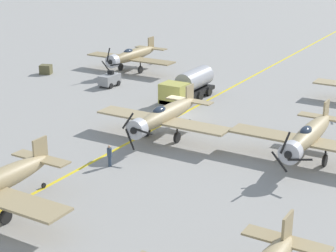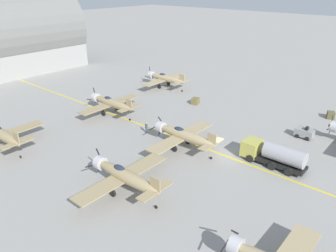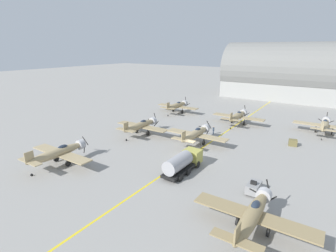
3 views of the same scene
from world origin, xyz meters
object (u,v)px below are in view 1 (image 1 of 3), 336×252
object	(u,v)px
airplane_near_right	(132,56)
airplane_mid_center	(164,116)
tow_tractor	(110,79)
ground_crew_walking	(110,155)
airplane_mid_left	(308,136)
supply_crate_mid_lane	(46,69)
fuel_tanker	(188,86)

from	to	relation	value
airplane_near_right	airplane_mid_center	bearing A→B (deg)	119.98
tow_tractor	ground_crew_walking	distance (m)	23.23
ground_crew_walking	airplane_mid_left	bearing A→B (deg)	-144.96
airplane_mid_left	airplane_mid_center	distance (m)	12.05
airplane_mid_left	airplane_near_right	bearing A→B (deg)	-37.13
airplane_mid_center	ground_crew_walking	bearing A→B (deg)	76.40
supply_crate_mid_lane	fuel_tanker	bearing A→B (deg)	177.27
ground_crew_walking	supply_crate_mid_lane	world-z (taller)	ground_crew_walking
airplane_mid_center	fuel_tanker	xyz separation A→B (m)	(3.80, -11.16, -0.50)
airplane_mid_left	airplane_mid_center	bearing A→B (deg)	1.07
supply_crate_mid_lane	airplane_near_right	bearing A→B (deg)	-141.65
fuel_tanker	tow_tractor	distance (m)	10.32
airplane_near_right	supply_crate_mid_lane	world-z (taller)	airplane_near_right
airplane_mid_center	supply_crate_mid_lane	distance (m)	27.29
airplane_near_right	tow_tractor	size ratio (longest dim) A/B	4.62
airplane_mid_left	tow_tractor	bearing A→B (deg)	-26.39
airplane_near_right	supply_crate_mid_lane	size ratio (longest dim) A/B	8.83
airplane_mid_center	airplane_near_right	distance (m)	24.68
airplane_mid_left	fuel_tanker	bearing A→B (deg)	-37.18
ground_crew_walking	airplane_mid_center	bearing A→B (deg)	-92.50
airplane_near_right	supply_crate_mid_lane	xyz separation A→B (m)	(8.36, 6.61, -1.45)
fuel_tanker	supply_crate_mid_lane	size ratio (longest dim) A/B	5.89
ground_crew_walking	fuel_tanker	bearing A→B (deg)	-79.31
airplane_mid_center	airplane_near_right	world-z (taller)	airplane_near_right
ground_crew_walking	supply_crate_mid_lane	distance (m)	30.95
fuel_tanker	tow_tractor	world-z (taller)	fuel_tanker
fuel_tanker	airplane_mid_left	bearing A→B (deg)	148.07
airplane_mid_center	fuel_tanker	world-z (taller)	airplane_mid_center
airplane_mid_center	ground_crew_walking	size ratio (longest dim) A/B	7.16
fuel_tanker	tow_tractor	xyz separation A→B (m)	(10.29, -0.25, -0.72)
airplane_mid_left	ground_crew_walking	bearing A→B (deg)	29.79
airplane_mid_left	fuel_tanker	size ratio (longest dim) A/B	1.50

